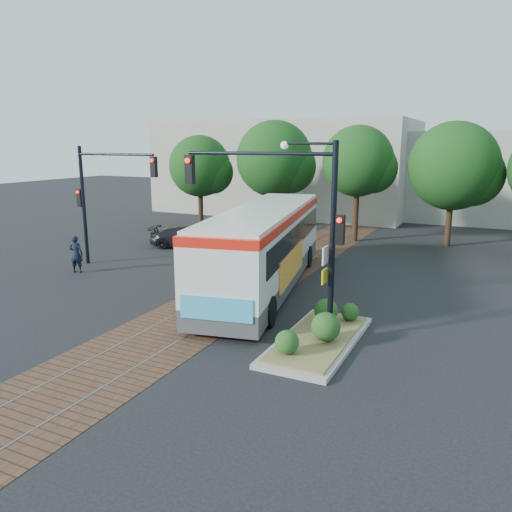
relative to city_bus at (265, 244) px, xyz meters
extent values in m
plane|color=black|center=(-0.67, -4.02, -1.93)|extent=(120.00, 120.00, 0.00)
cube|color=brown|center=(-0.67, -0.02, -1.92)|extent=(3.60, 40.00, 0.01)
cube|color=slate|center=(-1.42, -0.02, -1.91)|extent=(0.06, 40.00, 0.01)
cube|color=slate|center=(0.08, -0.02, -1.91)|extent=(0.06, 40.00, 0.01)
cylinder|color=#382314|center=(-10.67, 11.98, -0.50)|extent=(0.36, 0.36, 2.86)
sphere|color=#123510|center=(-10.67, 11.98, 2.58)|extent=(4.40, 4.40, 4.40)
cylinder|color=#382314|center=(-5.17, 12.78, -0.36)|extent=(0.36, 0.36, 3.12)
sphere|color=#123510|center=(-5.17, 12.78, 3.15)|extent=(5.20, 5.20, 5.20)
cylinder|color=#382314|center=(0.83, 11.98, -0.23)|extent=(0.36, 0.36, 3.39)
sphere|color=#123510|center=(0.83, 11.98, 3.11)|extent=(4.40, 4.40, 4.40)
cylinder|color=#382314|center=(6.33, 12.78, -0.50)|extent=(0.36, 0.36, 2.86)
sphere|color=#123510|center=(6.33, 12.78, 2.88)|extent=(5.20, 5.20, 5.20)
cube|color=#ADA899|center=(-8.67, 23.98, 2.07)|extent=(22.00, 12.00, 8.00)
cube|color=#414244|center=(0.01, -0.05, -1.34)|extent=(5.13, 13.15, 0.75)
cube|color=white|center=(0.01, -0.05, 0.06)|extent=(5.16, 13.15, 2.04)
cube|color=black|center=(-0.06, 0.27, 0.38)|extent=(4.97, 11.90, 0.97)
cube|color=red|center=(0.01, -0.05, 1.24)|extent=(5.20, 13.16, 0.32)
cube|color=white|center=(0.01, -0.05, 1.45)|extent=(4.99, 12.71, 0.15)
cube|color=black|center=(1.23, -6.20, 0.49)|extent=(1.71, 0.46, 0.97)
cube|color=#35A6D4|center=(1.26, -6.38, -0.80)|extent=(2.33, 0.52, 0.75)
cube|color=orange|center=(1.58, -0.83, -0.58)|extent=(1.00, 4.75, 1.18)
cylinder|color=black|center=(-0.31, -4.81, -1.39)|extent=(0.58, 1.13, 1.07)
cylinder|color=black|center=(2.11, -4.33, -1.39)|extent=(0.58, 1.13, 1.07)
cylinder|color=black|center=(-2.00, 3.71, -1.39)|extent=(0.58, 1.13, 1.07)
cylinder|color=black|center=(0.42, 4.19, -1.39)|extent=(0.58, 1.13, 1.07)
cube|color=gray|center=(4.13, -5.02, -1.85)|extent=(2.20, 5.20, 0.15)
cube|color=olive|center=(4.13, -5.02, -1.74)|extent=(1.90, 4.80, 0.08)
sphere|color=#1E4719|center=(3.73, -6.62, -1.35)|extent=(0.70, 0.70, 0.70)
sphere|color=#1E4719|center=(4.43, -5.22, -1.25)|extent=(0.90, 0.90, 0.90)
sphere|color=#1E4719|center=(3.93, -3.62, -1.30)|extent=(0.80, 0.80, 0.80)
sphere|color=#1E4719|center=(4.63, -3.12, -1.40)|extent=(0.60, 0.60, 0.60)
cylinder|color=black|center=(4.43, -4.82, 1.29)|extent=(0.18, 0.18, 6.00)
cylinder|color=black|center=(1.93, -4.82, 3.89)|extent=(5.00, 0.12, 0.12)
cube|color=black|center=(-0.57, -4.82, 3.34)|extent=(0.28, 0.22, 0.95)
sphere|color=#FF190C|center=(-0.57, -4.96, 3.64)|extent=(0.18, 0.18, 0.18)
cube|color=black|center=(4.65, -4.82, 1.69)|extent=(0.26, 0.20, 0.90)
sphere|color=#FF190C|center=(4.65, -4.95, 1.99)|extent=(0.16, 0.16, 0.16)
cube|color=white|center=(4.25, -4.94, 0.89)|extent=(0.04, 0.45, 0.55)
cube|color=yellow|center=(4.25, -4.94, 0.24)|extent=(0.04, 0.45, 0.45)
cylinder|color=black|center=(3.63, -4.82, 4.19)|extent=(1.60, 0.08, 0.08)
sphere|color=silver|center=(2.83, -4.82, 4.14)|extent=(0.24, 0.24, 0.24)
cylinder|color=black|center=(-10.17, -0.02, 1.07)|extent=(0.18, 0.18, 6.00)
cylinder|color=black|center=(-7.92, -0.02, 3.67)|extent=(4.50, 0.12, 0.12)
cube|color=black|center=(-5.67, -0.02, 3.12)|extent=(0.28, 0.22, 0.95)
sphere|color=#FF190C|center=(-5.67, -0.16, 3.42)|extent=(0.18, 0.18, 0.18)
cube|color=black|center=(-10.39, -0.02, 1.47)|extent=(0.26, 0.20, 0.90)
sphere|color=#FF190C|center=(-10.39, -0.15, 1.77)|extent=(0.16, 0.16, 0.16)
imported|color=black|center=(-9.25, -1.68, -1.02)|extent=(0.77, 0.63, 1.81)
imported|color=black|center=(-7.75, 5.57, -1.30)|extent=(4.58, 2.69, 1.25)
camera|label=1|loc=(8.71, -19.05, 4.20)|focal=35.00mm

